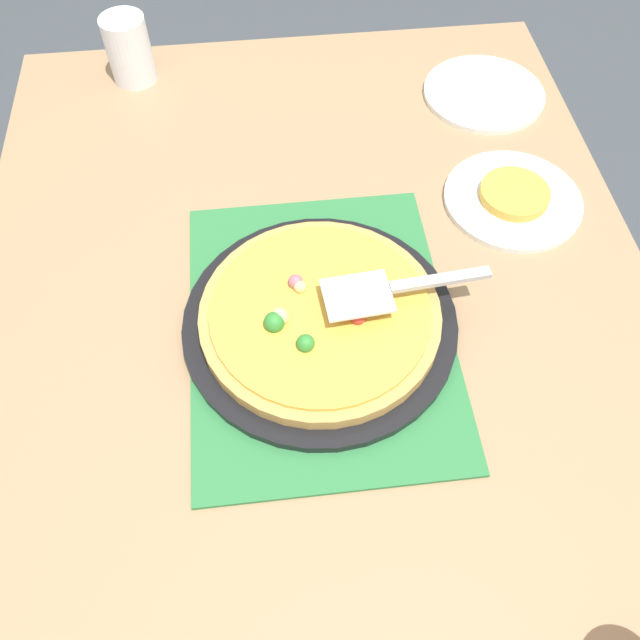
{
  "coord_description": "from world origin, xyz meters",
  "views": [
    {
      "loc": [
        0.51,
        -0.06,
        1.52
      ],
      "look_at": [
        0.0,
        0.0,
        0.77
      ],
      "focal_mm": 37.14,
      "sensor_mm": 36.0,
      "label": 1
    }
  ],
  "objects_px": {
    "plate_side": "(484,93)",
    "cup_far": "(129,49)",
    "pizza_server": "(392,287)",
    "served_slice_left": "(515,194)",
    "plate_near_left": "(513,200)",
    "pizza": "(319,315)",
    "pizza_pan": "(320,323)"
  },
  "relations": [
    {
      "from": "plate_side",
      "to": "served_slice_left",
      "type": "height_order",
      "value": "served_slice_left"
    },
    {
      "from": "pizza_pan",
      "to": "pizza",
      "type": "distance_m",
      "value": 0.02
    },
    {
      "from": "plate_side",
      "to": "cup_far",
      "type": "bearing_deg",
      "value": -101.11
    },
    {
      "from": "pizza",
      "to": "plate_side",
      "type": "relative_size",
      "value": 1.5
    },
    {
      "from": "pizza_pan",
      "to": "pizza_server",
      "type": "height_order",
      "value": "pizza_server"
    },
    {
      "from": "pizza_server",
      "to": "served_slice_left",
      "type": "bearing_deg",
      "value": 130.01
    },
    {
      "from": "pizza",
      "to": "plate_near_left",
      "type": "bearing_deg",
      "value": 121.72
    },
    {
      "from": "pizza_pan",
      "to": "pizza",
      "type": "relative_size",
      "value": 1.15
    },
    {
      "from": "plate_near_left",
      "to": "cup_far",
      "type": "height_order",
      "value": "cup_far"
    },
    {
      "from": "pizza",
      "to": "pizza_server",
      "type": "distance_m",
      "value": 0.11
    },
    {
      "from": "plate_side",
      "to": "cup_far",
      "type": "xyz_separation_m",
      "value": [
        -0.13,
        -0.64,
        0.06
      ]
    },
    {
      "from": "pizza_pan",
      "to": "cup_far",
      "type": "xyz_separation_m",
      "value": [
        -0.6,
        -0.28,
        0.05
      ]
    },
    {
      "from": "pizza",
      "to": "plate_side",
      "type": "distance_m",
      "value": 0.6
    },
    {
      "from": "pizza_server",
      "to": "pizza_pan",
      "type": "bearing_deg",
      "value": -85.32
    },
    {
      "from": "plate_near_left",
      "to": "pizza_server",
      "type": "xyz_separation_m",
      "value": [
        0.2,
        -0.24,
        0.06
      ]
    },
    {
      "from": "plate_side",
      "to": "pizza",
      "type": "bearing_deg",
      "value": -36.91
    },
    {
      "from": "pizza_pan",
      "to": "plate_near_left",
      "type": "xyz_separation_m",
      "value": [
        -0.21,
        0.33,
        -0.01
      ]
    },
    {
      "from": "plate_near_left",
      "to": "plate_side",
      "type": "bearing_deg",
      "value": 175.31
    },
    {
      "from": "pizza",
      "to": "plate_near_left",
      "type": "distance_m",
      "value": 0.4
    },
    {
      "from": "cup_far",
      "to": "pizza_server",
      "type": "relative_size",
      "value": 0.52
    },
    {
      "from": "cup_far",
      "to": "served_slice_left",
      "type": "bearing_deg",
      "value": 57.34
    },
    {
      "from": "pizza_server",
      "to": "pizza",
      "type": "bearing_deg",
      "value": -85.17
    },
    {
      "from": "pizza",
      "to": "cup_far",
      "type": "height_order",
      "value": "cup_far"
    },
    {
      "from": "pizza",
      "to": "plate_near_left",
      "type": "height_order",
      "value": "pizza"
    },
    {
      "from": "pizza",
      "to": "served_slice_left",
      "type": "xyz_separation_m",
      "value": [
        -0.21,
        0.34,
        -0.02
      ]
    },
    {
      "from": "pizza",
      "to": "plate_near_left",
      "type": "xyz_separation_m",
      "value": [
        -0.21,
        0.34,
        -0.03
      ]
    },
    {
      "from": "pizza_pan",
      "to": "plate_side",
      "type": "bearing_deg",
      "value": 143.14
    },
    {
      "from": "pizza_pan",
      "to": "served_slice_left",
      "type": "xyz_separation_m",
      "value": [
        -0.21,
        0.33,
        0.01
      ]
    },
    {
      "from": "plate_near_left",
      "to": "plate_side",
      "type": "distance_m",
      "value": 0.27
    },
    {
      "from": "pizza",
      "to": "cup_far",
      "type": "bearing_deg",
      "value": -155.13
    },
    {
      "from": "served_slice_left",
      "to": "plate_side",
      "type": "bearing_deg",
      "value": 175.31
    },
    {
      "from": "plate_near_left",
      "to": "plate_side",
      "type": "xyz_separation_m",
      "value": [
        -0.27,
        0.02,
        0.0
      ]
    }
  ]
}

